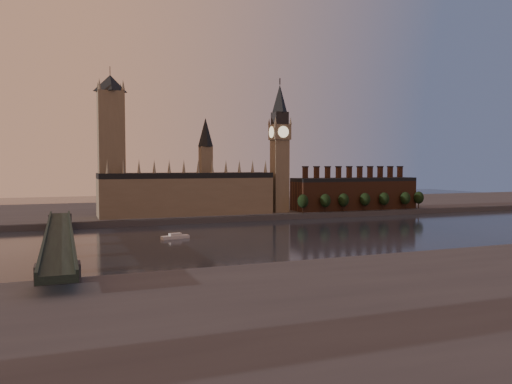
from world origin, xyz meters
TOP-DOWN VIEW (x-y plane):
  - ground at (0.00, 0.00)m, footprint 900.00×900.00m
  - north_bank at (0.00, 178.04)m, footprint 900.00×182.00m
  - palace_of_westminster at (-64.41, 114.91)m, footprint 130.00×30.30m
  - victoria_tower at (-120.00, 115.00)m, footprint 24.00×24.00m
  - big_ben at (10.00, 110.00)m, footprint 15.00×15.00m
  - chimney_block at (80.00, 110.00)m, footprint 110.00×25.00m
  - embankment_tree_0 at (23.06, 94.16)m, footprint 8.60×8.60m
  - embankment_tree_1 at (42.79, 93.67)m, footprint 8.60×8.60m
  - embankment_tree_2 at (60.18, 94.56)m, footprint 8.60×8.60m
  - embankment_tree_3 at (80.48, 94.16)m, footprint 8.60×8.60m
  - embankment_tree_4 at (99.10, 93.91)m, footprint 8.60×8.60m
  - embankment_tree_5 at (120.81, 93.93)m, footprint 8.60×8.60m
  - embankment_tree_6 at (136.18, 95.47)m, footprint 8.60×8.60m
  - westminster_bridge at (-155.00, -2.70)m, footprint 14.00×200.00m
  - river_boat at (-93.89, 22.08)m, footprint 16.40×7.20m

SIDE VIEW (x-z plane):
  - ground at x=0.00m, z-range 0.00..0.00m
  - river_boat at x=-93.89m, z-range -0.37..2.80m
  - north_bank at x=0.00m, z-range 0.00..4.00m
  - westminster_bridge at x=-155.00m, z-range 1.66..13.21m
  - embankment_tree_0 at x=23.06m, z-range 6.03..20.91m
  - embankment_tree_1 at x=42.79m, z-range 6.03..20.91m
  - embankment_tree_2 at x=60.18m, z-range 6.03..20.91m
  - embankment_tree_3 at x=80.48m, z-range 6.03..20.91m
  - embankment_tree_4 at x=99.10m, z-range 6.03..20.91m
  - embankment_tree_5 at x=120.81m, z-range 6.03..20.91m
  - embankment_tree_6 at x=136.18m, z-range 6.03..20.91m
  - chimney_block at x=80.00m, z-range -0.68..36.32m
  - palace_of_westminster at x=-64.41m, z-range -15.37..58.63m
  - big_ben at x=10.00m, z-range 3.33..110.33m
  - victoria_tower at x=-120.00m, z-range 5.09..113.09m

